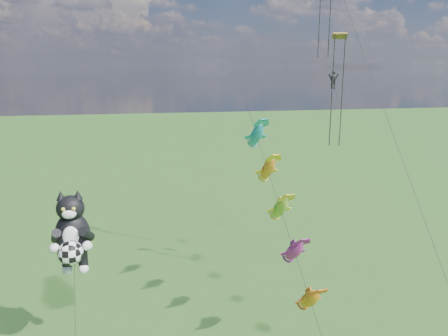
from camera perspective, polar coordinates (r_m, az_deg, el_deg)
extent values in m
cylinder|color=black|center=(30.12, -18.87, -17.35)|extent=(0.07, 2.72, 5.45)
ellipsoid|color=black|center=(29.75, -19.12, -8.47)|extent=(2.27, 1.87, 3.26)
ellipsoid|color=black|center=(29.02, -19.43, -4.98)|extent=(1.75, 1.59, 1.65)
cone|color=black|center=(28.86, -20.56, -3.37)|extent=(0.58, 0.58, 0.61)
cone|color=black|center=(28.70, -18.55, -3.30)|extent=(0.58, 0.58, 0.61)
ellipsoid|color=white|center=(28.44, -19.59, -5.68)|extent=(0.86, 0.44, 0.59)
ellipsoid|color=white|center=(28.93, -19.37, -8.45)|extent=(1.02, 0.40, 1.34)
sphere|color=gold|center=(28.32, -20.27, -5.10)|extent=(0.24, 0.24, 0.24)
sphere|color=gold|center=(28.23, -19.05, -5.06)|extent=(0.24, 0.24, 0.24)
sphere|color=white|center=(29.02, -21.28, -9.74)|extent=(0.61, 0.61, 0.61)
sphere|color=white|center=(28.72, -17.43, -9.67)|extent=(0.61, 0.61, 0.61)
sphere|color=white|center=(30.53, -19.81, -12.43)|extent=(0.65, 0.65, 0.65)
sphere|color=white|center=(30.38, -17.87, -12.41)|extent=(0.65, 0.65, 0.65)
sphere|color=white|center=(28.67, -19.41, -10.41)|extent=(1.54, 1.54, 1.54)
cylinder|color=black|center=(28.75, 8.09, -7.48)|extent=(1.84, 15.73, 15.21)
ellipsoid|color=yellow|center=(27.36, 11.13, -16.44)|extent=(1.06, 2.37, 2.25)
ellipsoid|color=#D833A6|center=(28.16, 9.14, -10.63)|extent=(1.06, 2.37, 2.25)
ellipsoid|color=green|center=(29.26, 7.34, -5.20)|extent=(1.06, 2.37, 2.25)
ellipsoid|color=red|center=(30.63, 5.72, -0.19)|extent=(1.06, 2.37, 2.25)
ellipsoid|color=#1977BF|center=(32.23, 4.25, 4.35)|extent=(1.06, 2.37, 2.25)
cylinder|color=black|center=(31.26, 21.35, 3.71)|extent=(3.57, 16.73, 26.06)
cube|color=#238E35|center=(34.64, 14.90, 16.36)|extent=(1.13, 0.54, 0.48)
cylinder|color=black|center=(34.46, 13.91, 9.46)|extent=(0.08, 0.08, 8.37)
cylinder|color=black|center=(34.79, 15.08, 9.42)|extent=(0.08, 0.08, 8.37)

